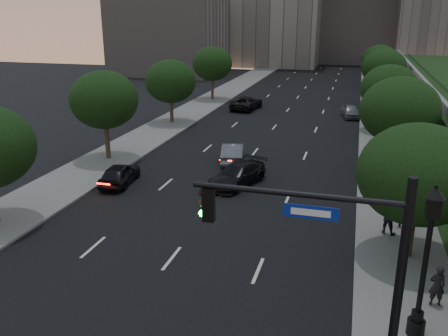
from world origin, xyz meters
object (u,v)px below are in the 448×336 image
(sedan_far_left, at_px, (247,103))
(pedestrian_a, at_px, (437,286))
(sedan_mid_left, at_px, (233,153))
(pedestrian_c, at_px, (404,213))
(traffic_signal_mast, at_px, (353,294))
(street_lamp, at_px, (424,270))
(sedan_near_left, at_px, (120,174))
(pedestrian_b, at_px, (389,216))
(sedan_near_right, at_px, (237,175))
(sedan_far_right, at_px, (351,111))

(sedan_far_left, xyz_separation_m, pedestrian_a, (15.64, -35.92, 0.21))
(sedan_mid_left, relative_size, pedestrian_c, 2.82)
(traffic_signal_mast, height_order, pedestrian_c, traffic_signal_mast)
(street_lamp, bearing_deg, sedan_near_left, 146.61)
(street_lamp, xyz_separation_m, sedan_far_left, (-14.75, 37.97, -1.88))
(traffic_signal_mast, relative_size, street_lamp, 1.25)
(traffic_signal_mast, relative_size, pedestrian_b, 3.75)
(street_lamp, xyz_separation_m, sedan_near_left, (-16.97, 11.19, -1.93))
(traffic_signal_mast, height_order, sedan_near_right, traffic_signal_mast)
(sedan_mid_left, distance_m, sedan_far_right, 20.39)
(sedan_mid_left, bearing_deg, pedestrian_a, 116.31)
(traffic_signal_mast, relative_size, sedan_far_left, 1.29)
(sedan_mid_left, bearing_deg, street_lamp, 111.01)
(pedestrian_a, bearing_deg, pedestrian_c, -94.19)
(street_lamp, bearing_deg, traffic_signal_mast, -121.05)
(sedan_far_left, relative_size, sedan_far_right, 1.32)
(sedan_mid_left, height_order, pedestrian_c, pedestrian_c)
(pedestrian_a, height_order, pedestrian_c, pedestrian_a)
(sedan_mid_left, xyz_separation_m, pedestrian_b, (10.54, -9.83, 0.36))
(sedan_mid_left, height_order, pedestrian_a, pedestrian_a)
(traffic_signal_mast, xyz_separation_m, sedan_far_right, (-0.81, 40.35, -2.98))
(sedan_mid_left, relative_size, sedan_near_right, 0.90)
(sedan_near_left, distance_m, pedestrian_b, 16.70)
(pedestrian_a, bearing_deg, sedan_near_right, -56.25)
(pedestrian_a, xyz_separation_m, pedestrian_c, (-0.67, 6.88, -0.03))
(street_lamp, relative_size, sedan_far_left, 1.04)
(sedan_near_left, height_order, sedan_near_right, sedan_near_right)
(sedan_near_right, xyz_separation_m, pedestrian_c, (9.80, -4.16, 0.22))
(sedan_mid_left, bearing_deg, sedan_far_right, -124.16)
(sedan_near_right, xyz_separation_m, pedestrian_a, (10.46, -11.04, 0.25))
(street_lamp, height_order, sedan_mid_left, street_lamp)
(street_lamp, distance_m, sedan_far_left, 40.78)
(sedan_far_left, distance_m, sedan_near_right, 25.41)
(sedan_near_right, bearing_deg, street_lamp, -34.98)
(sedan_mid_left, bearing_deg, traffic_signal_mast, 101.36)
(pedestrian_c, bearing_deg, sedan_far_left, -57.81)
(sedan_near_right, height_order, pedestrian_b, pedestrian_b)
(sedan_far_right, distance_m, pedestrian_a, 34.77)
(pedestrian_b, bearing_deg, sedan_far_left, -40.41)
(pedestrian_b, bearing_deg, pedestrian_c, -106.86)
(sedan_far_left, relative_size, pedestrian_b, 2.90)
(sedan_near_left, relative_size, sedan_mid_left, 0.93)
(sedan_far_left, bearing_deg, street_lamp, 118.26)
(pedestrian_c, bearing_deg, street_lamp, 93.51)
(sedan_near_left, relative_size, pedestrian_b, 2.20)
(sedan_far_right, relative_size, pedestrian_b, 2.19)
(street_lamp, relative_size, sedan_near_right, 1.15)
(sedan_far_left, height_order, pedestrian_b, pedestrian_b)
(sedan_far_right, xyz_separation_m, pedestrian_a, (3.96, -34.54, 0.26))
(sedan_mid_left, bearing_deg, sedan_near_left, 37.77)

